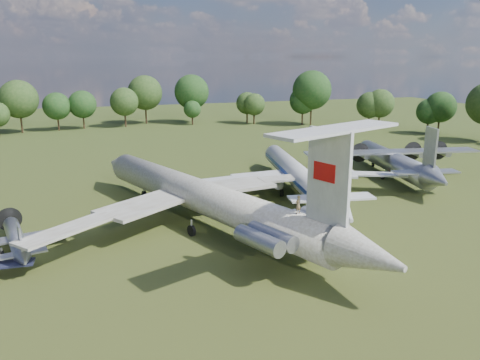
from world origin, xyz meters
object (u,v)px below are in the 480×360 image
object	(u,v)px
il62_airliner	(203,203)
an12_transport	(393,165)
small_prop_northwest	(17,242)
person_on_il62	(298,204)
tu104_jet	(298,179)

from	to	relation	value
il62_airliner	an12_transport	world-z (taller)	il62_airliner
il62_airliner	an12_transport	distance (m)	39.30
small_prop_northwest	person_on_il62	bearing A→B (deg)	-37.46
small_prop_northwest	tu104_jet	bearing A→B (deg)	3.69
an12_transport	person_on_il62	size ratio (longest dim) A/B	18.93
tu104_jet	an12_transport	world-z (taller)	tu104_jet
tu104_jet	small_prop_northwest	distance (m)	39.74
an12_transport	person_on_il62	distance (m)	41.99
il62_airliner	an12_transport	bearing A→B (deg)	-2.43
small_prop_northwest	person_on_il62	size ratio (longest dim) A/B	9.12
tu104_jet	small_prop_northwest	bearing A→B (deg)	-154.21
an12_transport	il62_airliner	bearing A→B (deg)	-150.17
tu104_jet	il62_airliner	bearing A→B (deg)	-142.93
tu104_jet	person_on_il62	world-z (taller)	person_on_il62
person_on_il62	small_prop_northwest	bearing A→B (deg)	-48.25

